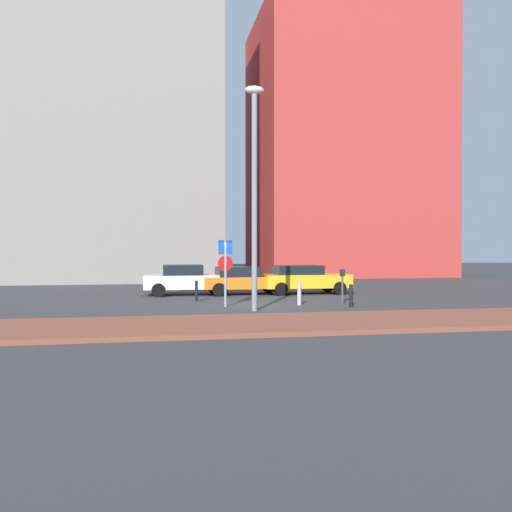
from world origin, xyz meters
TOP-DOWN VIEW (x-y plane):
  - ground_plane at (0.00, 0.00)m, footprint 120.00×120.00m
  - sidewalk_brick at (0.00, -5.82)m, footprint 40.00×4.02m
  - parked_car_white at (-2.18, 5.37)m, footprint 4.40×2.08m
  - parked_car_orange at (0.52, 5.19)m, footprint 4.27×2.13m
  - parked_car_yellow at (3.57, 5.01)m, footprint 4.39×2.11m
  - parking_sign_post at (-1.07, -0.34)m, footprint 0.59×0.15m
  - parking_meter at (3.73, -0.26)m, footprint 0.18×0.14m
  - street_lamp at (-0.22, -1.92)m, footprint 0.70×0.36m
  - traffic_bollard_near at (-2.01, 2.08)m, footprint 0.13×0.13m
  - traffic_bollard_mid at (1.92, -0.25)m, footprint 0.16×0.16m
  - traffic_bollard_far at (3.67, -1.40)m, footprint 0.15×0.15m
  - building_colorful_midrise at (12.42, 23.90)m, footprint 15.16×12.70m
  - building_under_construction at (-6.47, 22.15)m, footprint 14.54×15.87m

SIDE VIEW (x-z plane):
  - ground_plane at x=0.00m, z-range 0.00..0.00m
  - sidewalk_brick at x=0.00m, z-range 0.00..0.14m
  - traffic_bollard_far at x=3.67m, z-range 0.00..0.88m
  - traffic_bollard_near at x=-2.01m, z-range 0.00..0.89m
  - traffic_bollard_mid at x=1.92m, z-range 0.00..0.90m
  - parked_car_orange at x=0.52m, z-range 0.04..1.42m
  - parked_car_white at x=-2.18m, z-range 0.02..1.50m
  - parked_car_yellow at x=3.57m, z-range 0.05..1.48m
  - parking_meter at x=3.73m, z-range 0.21..1.63m
  - parking_sign_post at x=-1.07m, z-range 0.33..2.95m
  - street_lamp at x=-0.22m, z-range 0.64..8.78m
  - building_colorful_midrise at x=12.42m, z-range 0.00..22.17m
  - building_under_construction at x=-6.47m, z-range 0.00..25.19m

